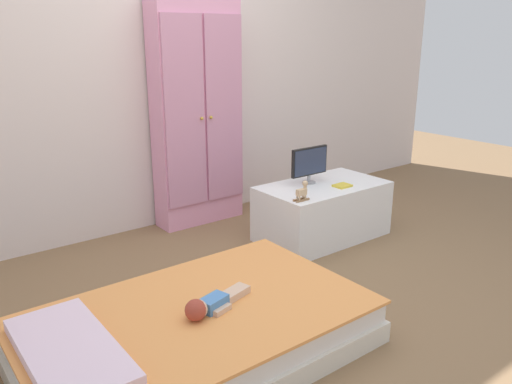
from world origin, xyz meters
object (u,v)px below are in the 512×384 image
Objects in this scene: bed at (198,332)px; wardrobe at (197,115)px; doll at (207,306)px; rocking_horse_toy at (303,191)px; tv_monitor at (310,163)px; book_yellow at (342,186)px; tv_stand at (322,211)px.

bed is 1.94m from wardrobe.
rocking_horse_toy reaches higher than doll.
doll is at bearing -149.43° from tv_monitor.
bed is 1.26m from rocking_horse_toy.
tv_monitor reaches higher than bed.
rocking_horse_toy reaches higher than book_yellow.
wardrobe is 5.26× the size of tv_monitor.
tv_monitor is 0.42m from rocking_horse_toy.
bed is at bearing -151.29° from tv_monitor.
rocking_horse_toy is (-0.31, -0.27, -0.09)m from tv_monitor.
bed is at bearing -121.89° from wardrobe.
doll is 1.91m from wardrobe.
wardrobe reaches higher than bed.
book_yellow reaches higher than doll.
doll reaches higher than bed.
wardrobe is 1.20m from book_yellow.
tv_monitor is at bearing 121.33° from book_yellow.
book_yellow is (0.07, -0.12, 0.21)m from tv_stand.
bed is at bearing -155.05° from tv_stand.
tv_stand is at bearing -57.33° from tv_monitor.
tv_monitor is (0.46, -0.75, -0.29)m from wardrobe.
tv_stand is (1.44, 0.73, -0.06)m from doll.
doll is 1.22× the size of tv_monitor.
rocking_horse_toy is at bearing -154.09° from tv_stand.
wardrobe reaches higher than tv_monitor.
tv_stand is (1.46, 0.68, 0.09)m from bed.
rocking_horse_toy is 0.44m from book_yellow.
tv_stand reaches higher than bed.
wardrobe reaches higher than rocking_horse_toy.
doll is 3.02× the size of rocking_horse_toy.
wardrobe is 13.00× the size of rocking_horse_toy.
bed is at bearing -155.38° from rocking_horse_toy.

